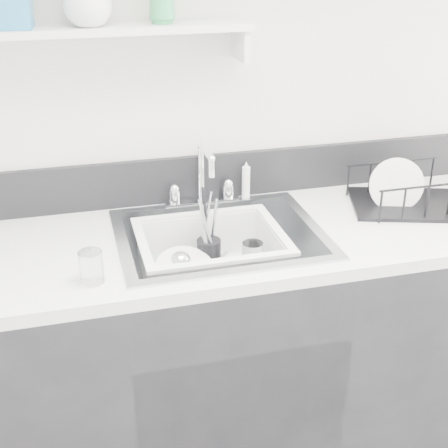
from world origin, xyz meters
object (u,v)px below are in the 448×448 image
object	(u,v)px
sink	(220,260)
counter_run	(220,354)
dish_rack	(408,189)
wash_tub	(211,258)

from	to	relation	value
sink	counter_run	bearing A→B (deg)	0.00
counter_run	dish_rack	bearing A→B (deg)	4.57
sink	dish_rack	distance (m)	0.70
counter_run	sink	bearing A→B (deg)	0.00
dish_rack	wash_tub	bearing A→B (deg)	-157.86
sink	wash_tub	size ratio (longest dim) A/B	1.40
sink	dish_rack	xyz separation A→B (m)	(0.68, 0.05, 0.15)
wash_tub	dish_rack	distance (m)	0.72
counter_run	sink	xyz separation A→B (m)	(0.00, 0.00, 0.37)
counter_run	sink	world-z (taller)	sink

